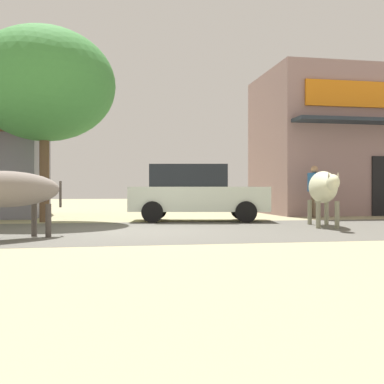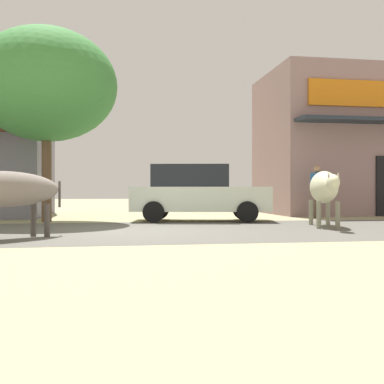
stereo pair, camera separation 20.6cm
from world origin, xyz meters
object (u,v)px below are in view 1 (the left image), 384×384
object	(u,v)px
parked_hatchback_car	(196,192)
pedestrian_by_shop	(314,187)
roadside_tree	(44,85)
cow_near_brown	(2,190)
cow_far_dark	(323,188)

from	to	relation	value
parked_hatchback_car	pedestrian_by_shop	distance (m)	4.19
roadside_tree	pedestrian_by_shop	distance (m)	8.92
roadside_tree	parked_hatchback_car	xyz separation A→B (m)	(4.32, -0.32, -3.05)
parked_hatchback_car	cow_near_brown	xyz separation A→B (m)	(-4.46, -4.61, 0.07)
cow_far_dark	pedestrian_by_shop	size ratio (longest dim) A/B	1.47
pedestrian_by_shop	roadside_tree	bearing A→B (deg)	-176.59
cow_near_brown	pedestrian_by_shop	bearing A→B (deg)	32.40
parked_hatchback_car	roadside_tree	bearing A→B (deg)	175.73
parked_hatchback_car	cow_far_dark	bearing A→B (deg)	-45.25
cow_near_brown	pedestrian_by_shop	distance (m)	10.15
parked_hatchback_car	pedestrian_by_shop	xyz separation A→B (m)	(4.11, 0.83, 0.16)
roadside_tree	cow_far_dark	xyz separation A→B (m)	(7.01, -3.03, -2.93)
roadside_tree	cow_far_dark	world-z (taller)	roadside_tree
cow_near_brown	pedestrian_by_shop	xyz separation A→B (m)	(8.57, 5.44, 0.10)
parked_hatchback_car	cow_near_brown	size ratio (longest dim) A/B	1.74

